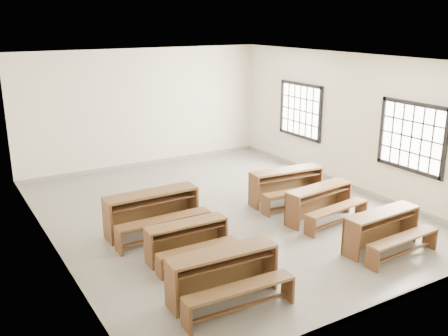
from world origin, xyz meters
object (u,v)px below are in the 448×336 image
desk_set_1 (188,238)px  desk_set_5 (287,184)px  desk_set_4 (321,201)px  desk_set_3 (384,228)px  desk_set_0 (224,272)px  desk_set_2 (153,210)px

desk_set_1 → desk_set_5: size_ratio=0.82×
desk_set_4 → desk_set_1: bearing=175.5°
desk_set_3 → desk_set_0: bearing=177.1°
desk_set_0 → desk_set_3: desk_set_0 is taller
desk_set_5 → desk_set_2: bearing=-175.2°
desk_set_3 → desk_set_4: desk_set_4 is taller
desk_set_2 → desk_set_5: (3.20, -0.02, -0.03)m
desk_set_1 → desk_set_3: bearing=-24.0°
desk_set_2 → desk_set_3: (3.21, -2.76, -0.06)m
desk_set_1 → desk_set_3: (3.12, -1.47, 0.03)m
desk_set_0 → desk_set_1: size_ratio=1.18×
desk_set_3 → desk_set_5: 2.74m
desk_set_4 → desk_set_5: 1.14m
desk_set_0 → desk_set_4: bearing=28.7°
desk_set_1 → desk_set_2: desk_set_2 is taller
desk_set_1 → desk_set_3: desk_set_3 is taller
desk_set_0 → desk_set_2: (0.06, 2.72, 0.04)m
desk_set_1 → desk_set_4: 3.08m
desk_set_3 → desk_set_5: bearing=87.9°
desk_set_1 → desk_set_4: desk_set_4 is taller
desk_set_0 → desk_set_3: 3.26m
desk_set_0 → desk_set_1: desk_set_0 is taller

